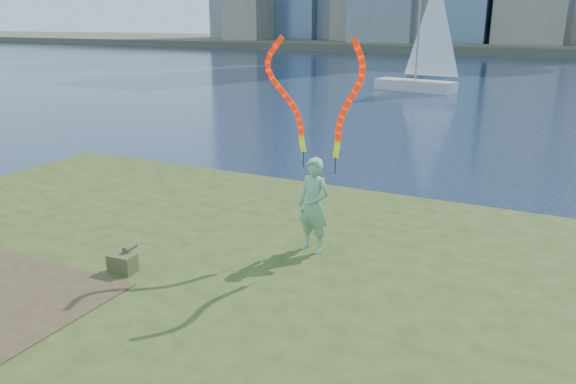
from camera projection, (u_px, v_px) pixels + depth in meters
The scene contains 6 objects.
ground at pixel (227, 293), 10.40m from camera, with size 320.00×320.00×0.00m, color #18253D.
grassy_knoll at pixel (142, 337), 8.34m from camera, with size 20.00×18.00×0.80m.
far_shore at pixel (543, 46), 91.27m from camera, with size 320.00×40.00×1.20m, color #4A4536.
woman_with_ribbons at pixel (315, 177), 9.92m from camera, with size 2.05×0.62×4.11m.
canvas_bag at pixel (123, 262), 9.40m from camera, with size 0.46×0.52×0.42m.
sailboat at pixel (420, 69), 39.14m from camera, with size 6.02×2.97×9.04m.
Camera 1 is at (5.24, -7.87, 4.87)m, focal length 35.00 mm.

